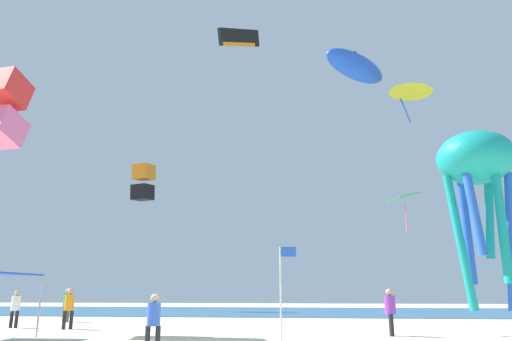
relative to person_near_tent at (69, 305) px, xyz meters
The scene contains 14 objects.
ocean_strip 21.78m from the person_near_tent, 69.08° to the left, with size 110.00×19.81×0.03m, color #28608C.
person_near_tent is the anchor object (origin of this frame).
person_leftmost 2.94m from the person_near_tent, behind, with size 0.45×0.41×1.71m.
person_central 5.52m from the person_near_tent, 118.89° to the left, with size 0.46×0.44×1.84m.
person_rightmost 14.23m from the person_near_tent, ahead, with size 0.42×0.47×1.77m.
person_far_shore 10.27m from the person_near_tent, 49.72° to the right, with size 0.40×0.38×1.60m.
banner_flag 10.87m from the person_near_tent, 21.61° to the right, with size 0.61×0.06×3.24m.
kite_box_orange 23.52m from the person_near_tent, 102.32° to the left, with size 2.03×2.09×3.50m.
kite_diamond_green 20.22m from the person_near_tent, 27.07° to the left, with size 2.10×2.12×2.41m.
kite_inflatable_blue 32.76m from the person_near_tent, 51.18° to the left, with size 7.30×7.71×3.06m.
kite_parafoil_black 25.40m from the person_near_tent, 66.50° to the left, with size 2.98×3.97×2.86m.
kite_delta_yellow 34.79m from the person_near_tent, 44.63° to the left, with size 4.71×4.67×3.28m.
kite_octopus_teal 19.00m from the person_near_tent, ahead, with size 4.31×4.31×7.29m.
kite_box_red 9.99m from the person_near_tent, 157.51° to the right, with size 1.87×2.18×3.85m.
Camera 1 is at (3.34, -14.37, 1.67)m, focal length 32.96 mm.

